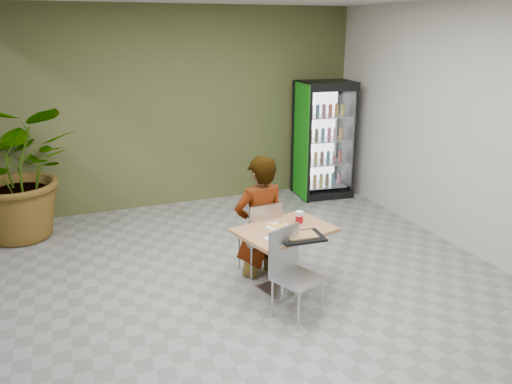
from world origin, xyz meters
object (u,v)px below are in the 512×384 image
potted_plant (20,172)px  soda_cup (299,218)px  chair_near (291,266)px  cafeteria_tray (301,237)px  dining_table (284,247)px  seated_woman (260,228)px  beverage_fridge (324,140)px  chair_far (262,233)px

potted_plant → soda_cup: bearing=-42.9°
chair_near → cafeteria_tray: size_ratio=2.06×
dining_table → chair_near: (-0.15, -0.48, 0.01)m
dining_table → seated_woman: size_ratio=0.65×
chair_near → potted_plant: size_ratio=0.49×
dining_table → seated_woman: 0.49m
cafeteria_tray → beverage_fridge: size_ratio=0.23×
chair_near → soda_cup: bearing=34.3°
chair_far → beverage_fridge: (2.17, 2.47, 0.46)m
chair_near → beverage_fridge: 4.07m
chair_far → dining_table: bearing=97.0°
seated_woman → beverage_fridge: 3.28m
cafeteria_tray → beverage_fridge: bearing=57.6°
soda_cup → cafeteria_tray: size_ratio=0.35×
cafeteria_tray → potted_plant: size_ratio=0.24×
chair_near → dining_table: bearing=50.5°
soda_cup → beverage_fridge: 3.43m
chair_far → beverage_fridge: 3.32m
soda_cup → chair_far: bearing=126.0°
soda_cup → seated_woman: bearing=123.7°
seated_woman → soda_cup: bearing=118.8°
beverage_fridge → cafeteria_tray: bearing=-116.1°
soda_cup → cafeteria_tray: bearing=-112.8°
chair_near → potted_plant: potted_plant is taller
dining_table → chair_far: 0.44m
seated_woman → potted_plant: potted_plant is taller
potted_plant → beverage_fridge: bearing=1.6°
potted_plant → cafeteria_tray: bearing=-47.7°
dining_table → beverage_fridge: (2.08, 2.90, 0.46)m
dining_table → seated_woman: (-0.10, 0.48, 0.05)m
chair_far → chair_near: size_ratio=0.99×
chair_far → beverage_fridge: size_ratio=0.46×
seated_woman → beverage_fridge: bearing=-137.0°
beverage_fridge → dining_table: bearing=-119.4°
chair_near → soda_cup: chair_near is taller
chair_near → soda_cup: size_ratio=5.91×
soda_cup → potted_plant: bearing=137.1°
chair_far → seated_woman: bearing=-84.8°
chair_near → potted_plant: bearing=106.5°
cafeteria_tray → potted_plant: 4.15m
soda_cup → potted_plant: size_ratio=0.08×
dining_table → potted_plant: potted_plant is taller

